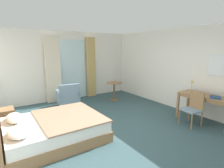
{
  "coord_description": "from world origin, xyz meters",
  "views": [
    {
      "loc": [
        -2.41,
        -3.33,
        2.01
      ],
      "look_at": [
        0.3,
        0.76,
        1.02
      ],
      "focal_mm": 28.63,
      "sensor_mm": 36.0,
      "label": 1
    }
  ],
  "objects_px": {
    "closed_book": "(215,97)",
    "armchair_by_window": "(68,97)",
    "nightstand": "(4,118)",
    "bed": "(51,129)",
    "round_cafe_table": "(114,87)",
    "desk_chair": "(193,107)",
    "writing_desk": "(206,99)",
    "desk_lamp": "(192,83)"
  },
  "relations": [
    {
      "from": "nightstand",
      "to": "closed_book",
      "type": "xyz_separation_m",
      "value": [
        4.49,
        -2.93,
        0.55
      ]
    },
    {
      "from": "bed",
      "to": "desk_chair",
      "type": "bearing_deg",
      "value": -20.0
    },
    {
      "from": "desk_lamp",
      "to": "armchair_by_window",
      "type": "bearing_deg",
      "value": 130.13
    },
    {
      "from": "desk_chair",
      "to": "armchair_by_window",
      "type": "distance_m",
      "value": 4.01
    },
    {
      "from": "bed",
      "to": "nightstand",
      "type": "height_order",
      "value": "bed"
    },
    {
      "from": "nightstand",
      "to": "armchair_by_window",
      "type": "xyz_separation_m",
      "value": [
        1.98,
        0.79,
        0.09
      ]
    },
    {
      "from": "nightstand",
      "to": "desk_chair",
      "type": "xyz_separation_m",
      "value": [
        4.19,
        -2.56,
        0.25
      ]
    },
    {
      "from": "bed",
      "to": "writing_desk",
      "type": "relative_size",
      "value": 1.5
    },
    {
      "from": "nightstand",
      "to": "bed",
      "type": "bearing_deg",
      "value": -58.15
    },
    {
      "from": "nightstand",
      "to": "desk_chair",
      "type": "bearing_deg",
      "value": -31.39
    },
    {
      "from": "desk_chair",
      "to": "armchair_by_window",
      "type": "relative_size",
      "value": 1.08
    },
    {
      "from": "desk_chair",
      "to": "armchair_by_window",
      "type": "height_order",
      "value": "desk_chair"
    },
    {
      "from": "nightstand",
      "to": "writing_desk",
      "type": "relative_size",
      "value": 0.35
    },
    {
      "from": "nightstand",
      "to": "writing_desk",
      "type": "height_order",
      "value": "writing_desk"
    },
    {
      "from": "armchair_by_window",
      "to": "desk_chair",
      "type": "bearing_deg",
      "value": -56.58
    },
    {
      "from": "writing_desk",
      "to": "round_cafe_table",
      "type": "bearing_deg",
      "value": 105.13
    },
    {
      "from": "writing_desk",
      "to": "desk_lamp",
      "type": "distance_m",
      "value": 0.55
    },
    {
      "from": "closed_book",
      "to": "armchair_by_window",
      "type": "relative_size",
      "value": 0.31
    },
    {
      "from": "bed",
      "to": "desk_lamp",
      "type": "xyz_separation_m",
      "value": [
        3.71,
        -0.91,
        0.77
      ]
    },
    {
      "from": "desk_chair",
      "to": "desk_lamp",
      "type": "xyz_separation_m",
      "value": [
        0.35,
        0.31,
        0.54
      ]
    },
    {
      "from": "bed",
      "to": "nightstand",
      "type": "distance_m",
      "value": 1.57
    },
    {
      "from": "nightstand",
      "to": "closed_book",
      "type": "height_order",
      "value": "closed_book"
    },
    {
      "from": "bed",
      "to": "desk_chair",
      "type": "height_order",
      "value": "bed"
    },
    {
      "from": "round_cafe_table",
      "to": "desk_chair",
      "type": "bearing_deg",
      "value": -81.63
    },
    {
      "from": "closed_book",
      "to": "armchair_by_window",
      "type": "distance_m",
      "value": 4.51
    },
    {
      "from": "desk_chair",
      "to": "closed_book",
      "type": "xyz_separation_m",
      "value": [
        0.31,
        -0.38,
        0.3
      ]
    },
    {
      "from": "bed",
      "to": "writing_desk",
      "type": "height_order",
      "value": "bed"
    },
    {
      "from": "writing_desk",
      "to": "desk_lamp",
      "type": "relative_size",
      "value": 3.41
    },
    {
      "from": "writing_desk",
      "to": "closed_book",
      "type": "distance_m",
      "value": 0.31
    },
    {
      "from": "desk_chair",
      "to": "desk_lamp",
      "type": "relative_size",
      "value": 2.15
    },
    {
      "from": "desk_lamp",
      "to": "closed_book",
      "type": "relative_size",
      "value": 1.61
    },
    {
      "from": "writing_desk",
      "to": "closed_book",
      "type": "xyz_separation_m",
      "value": [
        -0.1,
        -0.28,
        0.12
      ]
    },
    {
      "from": "desk_chair",
      "to": "closed_book",
      "type": "relative_size",
      "value": 3.47
    },
    {
      "from": "armchair_by_window",
      "to": "round_cafe_table",
      "type": "distance_m",
      "value": 1.79
    },
    {
      "from": "desk_chair",
      "to": "desk_lamp",
      "type": "height_order",
      "value": "desk_lamp"
    },
    {
      "from": "bed",
      "to": "writing_desk",
      "type": "bearing_deg",
      "value": -19.39
    },
    {
      "from": "nightstand",
      "to": "desk_chair",
      "type": "height_order",
      "value": "desk_chair"
    },
    {
      "from": "bed",
      "to": "closed_book",
      "type": "distance_m",
      "value": 4.04
    },
    {
      "from": "desk_lamp",
      "to": "round_cafe_table",
      "type": "xyz_separation_m",
      "value": [
        -0.8,
        2.74,
        -0.51
      ]
    },
    {
      "from": "round_cafe_table",
      "to": "writing_desk",
      "type": "bearing_deg",
      "value": -74.87
    },
    {
      "from": "round_cafe_table",
      "to": "nightstand",
      "type": "bearing_deg",
      "value": -172.45
    },
    {
      "from": "desk_chair",
      "to": "armchair_by_window",
      "type": "xyz_separation_m",
      "value": [
        -2.2,
        3.34,
        -0.16
      ]
    }
  ]
}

